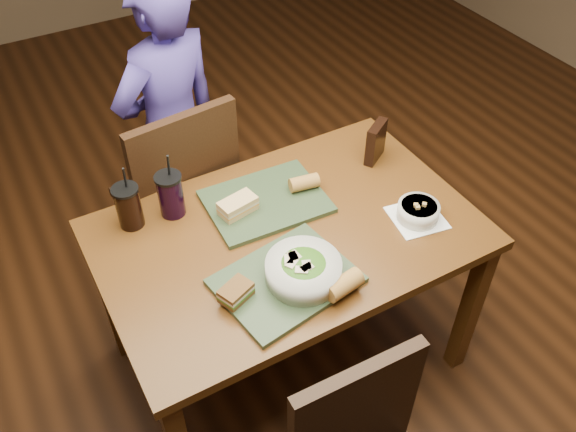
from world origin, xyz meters
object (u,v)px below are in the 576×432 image
object	(u,v)px
sandwich_far	(238,206)
diner	(173,131)
soup_bowl	(418,211)
tray_far	(266,201)
tray_near	(286,281)
chip_bag	(376,142)
chair_far	(183,195)
salad_bowl	(303,269)
baguette_near	(344,285)
sandwich_near	(236,292)
cup_berry	(171,195)
baguette_far	(304,183)
dining_table	(288,249)
cup_cola	(129,206)

from	to	relation	value
sandwich_far	diner	bearing A→B (deg)	89.63
soup_bowl	tray_far	bearing A→B (deg)	142.17
tray_near	chip_bag	xyz separation A→B (m)	(0.62, 0.39, 0.07)
chair_far	salad_bowl	bearing A→B (deg)	-81.77
baguette_near	sandwich_near	bearing A→B (deg)	154.68
diner	salad_bowl	xyz separation A→B (m)	(0.04, -1.04, 0.10)
chair_far	tray_near	distance (m)	0.79
soup_bowl	baguette_near	world-z (taller)	baguette_near
diner	cup_berry	xyz separation A→B (m)	(-0.20, -0.53, 0.13)
chip_bag	tray_near	bearing A→B (deg)	-179.97
chair_far	soup_bowl	bearing A→B (deg)	-49.94
salad_bowl	baguette_far	distance (m)	0.44
tray_far	sandwich_near	bearing A→B (deg)	-129.32
chair_far	chip_bag	xyz separation A→B (m)	(0.68, -0.37, 0.26)
tray_near	dining_table	bearing A→B (deg)	59.03
salad_bowl	cup_berry	distance (m)	0.56
baguette_near	chair_far	bearing A→B (deg)	102.22
tray_far	cup_berry	distance (m)	0.34
dining_table	sandwich_near	xyz separation A→B (m)	(-0.29, -0.19, 0.13)
diner	baguette_near	world-z (taller)	diner
baguette_far	cup_cola	bearing A→B (deg)	166.18
diner	sandwich_near	xyz separation A→B (m)	(-0.18, -1.00, 0.08)
chair_far	baguette_near	size ratio (longest dim) A/B	8.30
diner	sandwich_near	distance (m)	1.02
tray_near	tray_far	size ratio (longest dim) A/B	1.00
tray_far	salad_bowl	size ratio (longest dim) A/B	1.75
tray_far	sandwich_near	size ratio (longest dim) A/B	3.54
sandwich_far	baguette_near	bearing A→B (deg)	-75.89
salad_bowl	baguette_far	world-z (taller)	salad_bowl
baguette_far	cup_cola	xyz separation A→B (m)	(-0.61, 0.15, 0.04)
dining_table	salad_bowl	size ratio (longest dim) A/B	5.40
tray_far	cup_cola	bearing A→B (deg)	163.44
tray_far	cup_berry	bearing A→B (deg)	158.89
salad_bowl	dining_table	bearing A→B (deg)	72.28
chair_far	sandwich_near	bearing A→B (deg)	-98.03
soup_bowl	dining_table	bearing A→B (deg)	158.37
sandwich_near	sandwich_far	distance (m)	0.39
tray_near	sandwich_near	bearing A→B (deg)	176.61
chair_far	soup_bowl	xyz separation A→B (m)	(0.61, -0.73, 0.22)
tray_near	baguette_near	world-z (taller)	baguette_near
dining_table	sandwich_near	world-z (taller)	sandwich_near
soup_bowl	cup_cola	xyz separation A→B (m)	(-0.89, 0.47, 0.05)
baguette_far	cup_berry	size ratio (longest dim) A/B	0.42
diner	chip_bag	size ratio (longest dim) A/B	8.90
chair_far	baguette_far	world-z (taller)	chair_far
sandwich_near	dining_table	bearing A→B (deg)	33.35
tray_near	baguette_far	xyz separation A→B (m)	(0.27, 0.35, 0.04)
chair_far	baguette_near	distance (m)	0.94
dining_table	tray_near	size ratio (longest dim) A/B	3.10
sandwich_far	cup_cola	bearing A→B (deg)	157.34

